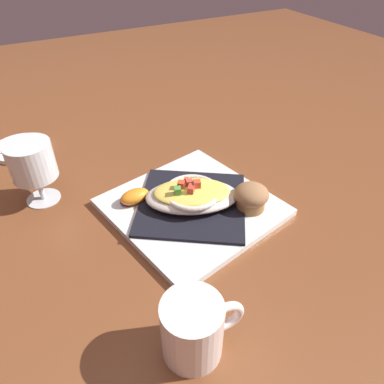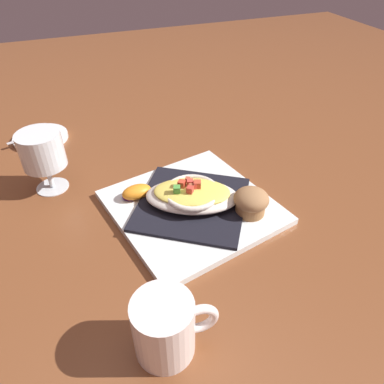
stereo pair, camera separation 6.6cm
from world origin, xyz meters
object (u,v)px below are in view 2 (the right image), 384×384
Objects in this scene: orange_garnish at (136,192)px; muffin at (251,202)px; coffee_mug at (165,330)px; creamer_saucer at (41,138)px; gratin_dish at (192,194)px; spoon at (38,135)px; creamer_cup_0 at (51,129)px; square_plate at (192,207)px; stemmed_glass at (42,153)px.

muffin is at bearing -122.54° from orange_garnish.
coffee_mug is 0.64m from creamer_saucer.
gratin_dish reaches higher than spoon.
creamer_cup_0 is at bearing -72.59° from spoon.
creamer_saucer is 0.01m from spoon.
creamer_cup_0 is (0.45, 0.32, -0.02)m from muffin.
orange_garnish is 0.36m from creamer_saucer.
gratin_dish is 0.11m from muffin.
coffee_mug is 0.64m from creamer_cup_0.
spoon is at bearing 107.41° from creamer_saucer.
square_plate is 2.13× the size of creamer_saucer.
gratin_dish is at bearing -145.12° from spoon.
coffee_mug reaches higher than square_plate.
square_plate is at bearing -145.76° from creamer_saucer.
creamer_saucer is at bearing 3.76° from stemmed_glass.
gratin_dish is at bearing 57.66° from muffin.
orange_garnish reaches higher than spoon.
creamer_saucer is 0.03m from creamer_cup_0.
muffin is at bearing -144.20° from creamer_cup_0.
creamer_saucer is at bearing -72.59° from spoon.
orange_garnish is 0.51× the size of creamer_saucer.
gratin_dish is 0.45m from creamer_cup_0.
square_plate is 4.37× the size of muffin.
orange_garnish is (0.06, 0.09, -0.01)m from gratin_dish.
coffee_mug reaches higher than creamer_cup_0.
muffin is 0.41m from stemmed_glass.
stemmed_glass is 0.96× the size of creamer_saucer.
muffin is 0.55m from creamer_cup_0.
orange_garnish is 0.20m from stemmed_glass.
square_plate is 0.28m from coffee_mug.
spoon is (0.62, 0.14, -0.03)m from coffee_mug.
spoon is at bearing 5.17° from stemmed_glass.
muffin is 0.56m from spoon.
coffee_mug is at bearing -168.09° from creamer_saucer.
square_plate reaches higher than creamer_saucer.
gratin_dish is at bearing 39.00° from square_plate.
gratin_dish is (0.00, 0.00, 0.03)m from square_plate.
creamer_cup_0 is at bearing -3.60° from stemmed_glass.
creamer_saucer is at bearing 38.65° from muffin.
muffin is (-0.06, -0.09, 0.00)m from gratin_dish.
spoon reaches higher than creamer_saucer.
creamer_cup_0 is (0.39, 0.23, -0.02)m from gratin_dish.
creamer_cup_0 reaches higher than spoon.
stemmed_glass is at bearing 54.95° from orange_garnish.
creamer_cup_0 reaches higher than square_plate.
spoon is at bearing 39.17° from muffin.
gratin_dish is at bearing -149.33° from creamer_cup_0.
stemmed_glass is 1.31× the size of spoon.
stemmed_glass is at bearing 176.40° from creamer_cup_0.
stemmed_glass reaches higher than square_plate.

